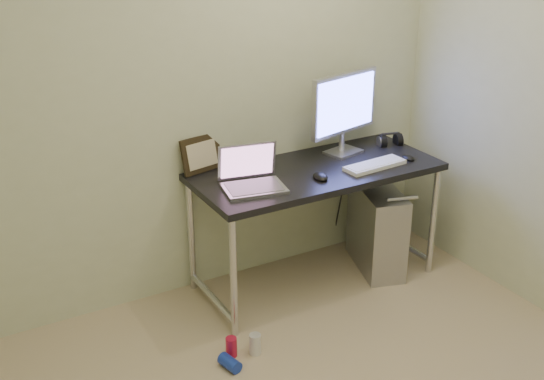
{
  "coord_description": "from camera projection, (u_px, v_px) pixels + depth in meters",
  "views": [
    {
      "loc": [
        -1.3,
        -1.68,
        2.22
      ],
      "look_at": [
        0.27,
        1.08,
        0.85
      ],
      "focal_mm": 45.0,
      "sensor_mm": 36.0,
      "label": 1
    }
  ],
  "objects": [
    {
      "name": "desk",
      "position": [
        316.0,
        182.0,
        4.03
      ],
      "size": [
        1.47,
        0.64,
        0.75
      ],
      "color": "black",
      "rests_on": "ground"
    },
    {
      "name": "webcam",
      "position": [
        227.0,
        153.0,
        4.0
      ],
      "size": [
        0.04,
        0.03,
        0.11
      ],
      "rotation": [
        0.0,
        0.0,
        -0.01
      ],
      "color": "silver",
      "rests_on": "desk"
    },
    {
      "name": "tower_computer",
      "position": [
        377.0,
        228.0,
        4.35
      ],
      "size": [
        0.38,
        0.57,
        0.58
      ],
      "rotation": [
        0.0,
        0.0,
        -0.31
      ],
      "color": "#A4A4A8",
      "rests_on": "ground"
    },
    {
      "name": "mouse_left",
      "position": [
        320.0,
        175.0,
        3.85
      ],
      "size": [
        0.1,
        0.14,
        0.04
      ],
      "primitive_type": "ellipsoid",
      "rotation": [
        0.0,
        0.0,
        -0.21
      ],
      "color": "black",
      "rests_on": "desk"
    },
    {
      "name": "can_white",
      "position": [
        255.0,
        344.0,
        3.58
      ],
      "size": [
        0.07,
        0.07,
        0.12
      ],
      "primitive_type": "cylinder",
      "rotation": [
        0.0,
        0.0,
        0.04
      ],
      "color": "silver",
      "rests_on": "ground"
    },
    {
      "name": "monitor",
      "position": [
        344.0,
        107.0,
        4.13
      ],
      "size": [
        0.53,
        0.2,
        0.5
      ],
      "rotation": [
        0.0,
        0.0,
        0.24
      ],
      "color": "#BAB9C2",
      "rests_on": "desk"
    },
    {
      "name": "cable_b",
      "position": [
        354.0,
        195.0,
        4.57
      ],
      "size": [
        0.02,
        0.11,
        0.71
      ],
      "primitive_type": "cylinder",
      "rotation": [
        0.14,
        0.0,
        0.09
      ],
      "color": "black",
      "rests_on": "ground"
    },
    {
      "name": "cable_a",
      "position": [
        342.0,
        194.0,
        4.53
      ],
      "size": [
        0.01,
        0.16,
        0.69
      ],
      "primitive_type": "cylinder",
      "rotation": [
        0.21,
        0.0,
        0.0
      ],
      "color": "black",
      "rests_on": "ground"
    },
    {
      "name": "laptop",
      "position": [
        251.0,
        177.0,
        3.73
      ],
      "size": [
        0.38,
        0.33,
        0.23
      ],
      "rotation": [
        0.0,
        0.0,
        -0.19
      ],
      "color": "#BAB9C2",
      "rests_on": "desk"
    },
    {
      "name": "can_blue",
      "position": [
        230.0,
        363.0,
        3.47
      ],
      "size": [
        0.09,
        0.13,
        0.07
      ],
      "primitive_type": "cylinder",
      "rotation": [
        1.57,
        0.0,
        0.23
      ],
      "color": "#1B37B5",
      "rests_on": "ground"
    },
    {
      "name": "can_red",
      "position": [
        231.0,
        347.0,
        3.56
      ],
      "size": [
        0.07,
        0.07,
        0.11
      ],
      "primitive_type": "cylinder",
      "rotation": [
        0.0,
        0.0,
        0.23
      ],
      "color": "#BE1639",
      "rests_on": "ground"
    },
    {
      "name": "mouse_right",
      "position": [
        408.0,
        157.0,
        4.14
      ],
      "size": [
        0.07,
        0.11,
        0.03
      ],
      "primitive_type": "ellipsoid",
      "rotation": [
        0.0,
        0.0,
        -0.1
      ],
      "color": "black",
      "rests_on": "desk"
    },
    {
      "name": "keyboard",
      "position": [
        375.0,
        165.0,
        4.02
      ],
      "size": [
        0.4,
        0.16,
        0.02
      ],
      "primitive_type": "cube",
      "rotation": [
        0.0,
        0.0,
        0.08
      ],
      "color": "white",
      "rests_on": "desk"
    },
    {
      "name": "wall_back",
      "position": [
        168.0,
        90.0,
        3.71
      ],
      "size": [
        3.5,
        0.02,
        2.5
      ],
      "primitive_type": "cube",
      "color": "beige",
      "rests_on": "ground"
    },
    {
      "name": "picture_frame",
      "position": [
        201.0,
        154.0,
        3.92
      ],
      "size": [
        0.27,
        0.13,
        0.21
      ],
      "primitive_type": "cube",
      "rotation": [
        -0.21,
        0.0,
        0.22
      ],
      "color": "black",
      "rests_on": "desk"
    },
    {
      "name": "headphones",
      "position": [
        390.0,
        141.0,
        4.37
      ],
      "size": [
        0.17,
        0.1,
        0.1
      ],
      "rotation": [
        0.0,
        0.0,
        -0.27
      ],
      "color": "black",
      "rests_on": "desk"
    }
  ]
}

